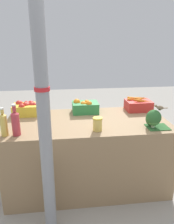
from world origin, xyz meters
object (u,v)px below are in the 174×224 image
object	(u,v)px
sparrow_bird	(159,107)
juice_bottle_golden	(4,124)
broccoli_pile	(153,119)
juice_bottle_ruby	(16,122)
orange_crate	(85,106)
pickle_jar	(98,124)
carrot_crate	(138,105)
apple_crate	(27,108)
support_pole	(43,104)

from	to	relation	value
sparrow_bird	juice_bottle_golden	bearing A→B (deg)	36.77
broccoli_pile	juice_bottle_ruby	bearing A→B (deg)	-179.29
sparrow_bird	broccoli_pile	bearing A→B (deg)	23.64
orange_crate	pickle_jar	xyz separation A→B (m)	(0.07, -0.56, -0.01)
juice_bottle_golden	pickle_jar	world-z (taller)	juice_bottle_golden
juice_bottle_ruby	broccoli_pile	bearing A→B (deg)	0.71
carrot_crate	broccoli_pile	world-z (taller)	broccoli_pile
orange_crate	pickle_jar	size ratio (longest dim) A/B	2.30
juice_bottle_ruby	apple_crate	bearing A→B (deg)	88.38
support_pole	orange_crate	size ratio (longest dim) A/B	7.73
pickle_jar	sparrow_bird	size ratio (longest dim) A/B	1.17
apple_crate	sparrow_bird	size ratio (longest dim) A/B	2.68
carrot_crate	sparrow_bird	xyz separation A→B (m)	(0.00, -0.57, 0.15)
juice_bottle_golden	juice_bottle_ruby	bearing A→B (deg)	-0.00
pickle_jar	juice_bottle_golden	bearing A→B (deg)	-179.03
orange_crate	sparrow_bird	xyz separation A→B (m)	(0.68, -0.57, 0.14)
support_pole	orange_crate	world-z (taller)	support_pole
orange_crate	broccoli_pile	xyz separation A→B (m)	(0.64, -0.56, 0.02)
juice_bottle_ruby	pickle_jar	distance (m)	0.78
apple_crate	carrot_crate	xyz separation A→B (m)	(1.37, -0.00, -0.01)
carrot_crate	broccoli_pile	size ratio (longest dim) A/B	1.31
carrot_crate	orange_crate	bearing A→B (deg)	-179.88
sparrow_bird	orange_crate	bearing A→B (deg)	-3.34
support_pole	carrot_crate	distance (m)	1.47
apple_crate	carrot_crate	world-z (taller)	carrot_crate
support_pole	carrot_crate	xyz separation A→B (m)	(1.10, 0.92, -0.33)
broccoli_pile	juice_bottle_golden	xyz separation A→B (m)	(-1.45, -0.02, 0.02)
orange_crate	sparrow_bird	distance (m)	0.90
apple_crate	support_pole	bearing A→B (deg)	-73.33
orange_crate	broccoli_pile	world-z (taller)	broccoli_pile
apple_crate	carrot_crate	size ratio (longest dim) A/B	1.00
broccoli_pile	juice_bottle_ruby	size ratio (longest dim) A/B	0.78
broccoli_pile	orange_crate	bearing A→B (deg)	138.64
apple_crate	sparrow_bird	distance (m)	1.49
apple_crate	sparrow_bird	bearing A→B (deg)	-22.68
orange_crate	juice_bottle_golden	bearing A→B (deg)	-144.72
carrot_crate	pickle_jar	distance (m)	0.83
orange_crate	juice_bottle_golden	size ratio (longest dim) A/B	1.13
orange_crate	support_pole	bearing A→B (deg)	-114.39
support_pole	pickle_jar	bearing A→B (deg)	36.31
broccoli_pile	support_pole	bearing A→B (deg)	-161.31
pickle_jar	carrot_crate	bearing A→B (deg)	42.53
support_pole	juice_bottle_golden	xyz separation A→B (m)	(-0.40, 0.34, -0.28)
broccoli_pile	sparrow_bird	distance (m)	0.13
orange_crate	carrot_crate	size ratio (longest dim) A/B	1.00
orange_crate	sparrow_bird	bearing A→B (deg)	-39.89
support_pole	broccoli_pile	xyz separation A→B (m)	(1.05, 0.36, -0.30)
juice_bottle_golden	sparrow_bird	world-z (taller)	juice_bottle_golden
juice_bottle_golden	pickle_jar	size ratio (longest dim) A/B	2.02
juice_bottle_ruby	sparrow_bird	world-z (taller)	juice_bottle_ruby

